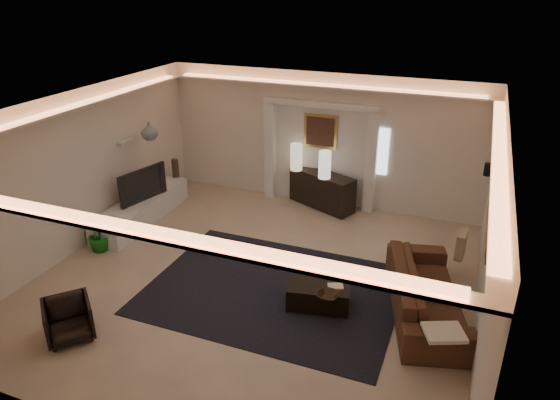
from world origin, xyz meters
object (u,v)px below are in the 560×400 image
at_px(console, 322,190).
at_px(sofa, 426,292).
at_px(armchair, 68,320).
at_px(coffee_table, 319,295).

relative_size(console, sofa, 0.62).
distance_m(sofa, armchair, 5.20).
xyz_separation_m(sofa, coffee_table, (-1.54, -0.46, -0.16)).
height_order(sofa, coffee_table, sofa).
bearing_deg(console, coffee_table, -48.94).
height_order(sofa, armchair, sofa).
distance_m(console, sofa, 4.10).
bearing_deg(armchair, coffee_table, -15.01).
height_order(console, sofa, console).
xyz_separation_m(coffee_table, armchair, (-3.05, -1.98, 0.09)).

